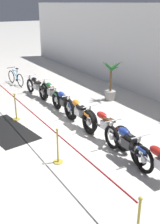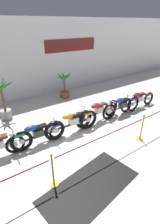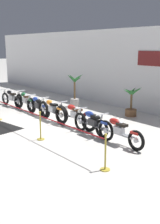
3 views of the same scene
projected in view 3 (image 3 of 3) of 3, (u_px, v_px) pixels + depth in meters
The scene contains 14 objects.
ground_plane at pixel (42, 123), 12.33m from camera, with size 120.00×120.00×0.00m, color silver.
back_wall at pixel (123, 69), 15.01m from camera, with size 28.00×0.29×4.20m.
motorcycle_black_0 at pixel (11, 98), 15.60m from camera, with size 2.09×0.62×0.92m.
motorcycle_green_1 at pixel (25, 101), 14.68m from camera, with size 2.30×0.62×0.96m.
motorcycle_blue_2 at pixel (38, 106), 13.67m from camera, with size 2.18×0.62×0.91m.
motorcycle_orange_3 at pixel (52, 110), 12.55m from camera, with size 2.31×0.62×0.98m.
motorcycle_red_4 at pixel (74, 116), 11.57m from camera, with size 2.45×0.62×0.98m.
motorcycle_blue_5 at pixel (92, 123), 10.51m from camera, with size 2.26×0.62×0.95m.
motorcycle_red_6 at pixel (118, 131), 9.62m from camera, with size 2.34×0.62×0.92m.
potted_palm_left_of_row at pixel (132, 103), 13.39m from camera, with size 1.08×0.98×1.46m.
potted_palm_right_of_row at pixel (75, 91), 15.50m from camera, with size 1.17×1.02×1.91m.
stanchion_far_left at pixel (0, 105), 12.53m from camera, with size 10.63×0.28×1.05m.
stanchion_mid_right at pixel (40, 130), 10.07m from camera, with size 0.28×0.28×1.05m.
stanchion_far_right at pixel (105, 158), 7.58m from camera, with size 0.28×0.28×1.05m.
Camera 3 is at (10.23, -6.29, 3.31)m, focal length 45.00 mm.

